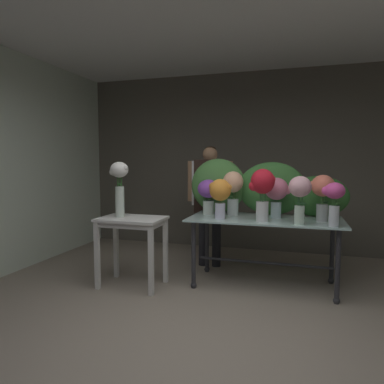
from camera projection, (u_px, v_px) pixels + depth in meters
ground_plane at (234, 281)px, 4.18m from camera, size 7.42×7.42×0.00m
wall_back at (253, 162)px, 5.63m from camera, size 5.71×0.12×2.85m
wall_left at (34, 162)px, 4.88m from camera, size 0.12×3.44×2.85m
ceiling_slab at (237, 30)px, 3.92m from camera, size 5.83×3.44×0.12m
display_table_glass at (265, 230)px, 3.98m from camera, size 1.71×0.81×0.80m
side_table_white at (132, 228)px, 3.98m from camera, size 0.74×0.51×0.80m
florist at (210, 192)px, 4.72m from camera, size 0.63×0.24×1.64m
foliage_backdrop at (260, 189)px, 4.24m from camera, size 1.88×0.30×0.68m
vase_sunset_tulips at (220, 194)px, 3.90m from camera, size 0.27×0.24×0.45m
vase_rosy_ranunculus at (277, 192)px, 3.96m from camera, size 0.30×0.27×0.46m
vase_peach_peonies at (233, 188)px, 4.14m from camera, size 0.27×0.25×0.53m
vase_blush_hydrangea at (300, 192)px, 3.54m from camera, size 0.23×0.23×0.50m
vase_coral_lilies at (323, 192)px, 3.71m from camera, size 0.28×0.24×0.50m
vase_crimson_dahlias at (262, 188)px, 3.72m from camera, size 0.28×0.25×0.57m
vase_fuchsia_roses at (334, 199)px, 3.43m from camera, size 0.22×0.20×0.44m
vase_violet_anemones at (209, 193)px, 4.22m from camera, size 0.27×0.27×0.43m
vase_white_roses_tall at (119, 183)px, 3.98m from camera, size 0.22×0.21×0.64m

